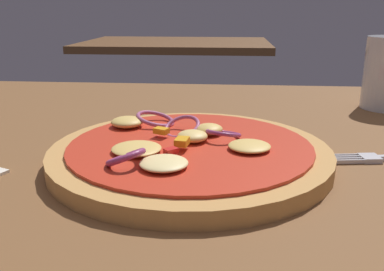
% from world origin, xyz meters
% --- Properties ---
extents(dining_table, '(1.15, 0.86, 0.03)m').
position_xyz_m(dining_table, '(0.00, 0.00, 0.01)').
color(dining_table, brown).
rests_on(dining_table, ground).
extents(pizza, '(0.27, 0.27, 0.03)m').
position_xyz_m(pizza, '(0.00, 0.00, 0.04)').
color(pizza, tan).
rests_on(pizza, dining_table).
extents(background_table, '(0.81, 0.58, 0.03)m').
position_xyz_m(background_table, '(-0.19, 1.49, 0.01)').
color(background_table, brown).
rests_on(background_table, ground).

